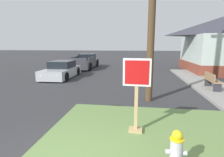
% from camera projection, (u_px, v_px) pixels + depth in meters
% --- Properties ---
extents(grass_corner_patch, '(5.43, 4.64, 0.08)m').
position_uv_depth(grass_corner_patch, '(148.00, 140.00, 4.53)').
color(grass_corner_patch, '#668447').
rests_on(grass_corner_patch, ground).
extents(fire_hydrant, '(0.38, 0.34, 0.82)m').
position_uv_depth(fire_hydrant, '(176.00, 153.00, 3.26)').
color(fire_hydrant, black).
rests_on(fire_hydrant, grass_corner_patch).
extents(stop_sign, '(0.72, 0.30, 2.01)m').
position_uv_depth(stop_sign, '(136.00, 98.00, 4.70)').
color(stop_sign, tan).
rests_on(stop_sign, grass_corner_patch).
extents(manhole_cover, '(0.70, 0.70, 0.02)m').
position_uv_depth(manhole_cover, '(116.00, 108.00, 6.90)').
color(manhole_cover, black).
rests_on(manhole_cover, ground).
extents(parked_sedan_silver, '(1.99, 4.28, 1.25)m').
position_uv_depth(parked_sedan_silver, '(62.00, 70.00, 13.44)').
color(parked_sedan_silver, '#ADB2B7').
rests_on(parked_sedan_silver, ground).
extents(pickup_truck_charcoal, '(2.14, 5.59, 1.48)m').
position_uv_depth(pickup_truck_charcoal, '(86.00, 62.00, 18.96)').
color(pickup_truck_charcoal, '#38383D').
rests_on(pickup_truck_charcoal, ground).
extents(street_bench, '(0.45, 1.48, 0.85)m').
position_uv_depth(street_bench, '(212.00, 80.00, 9.44)').
color(street_bench, '#93704C').
rests_on(street_bench, sidewalk_strip).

